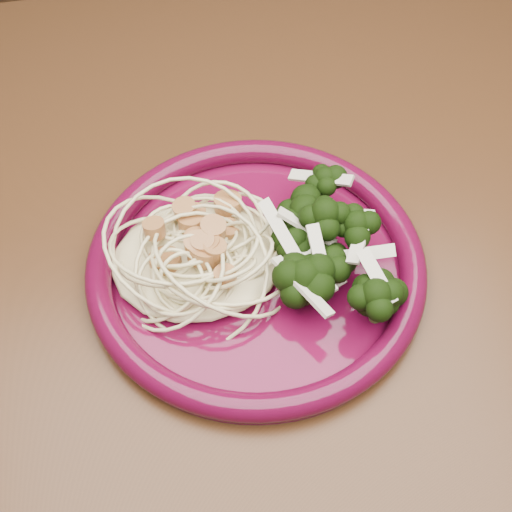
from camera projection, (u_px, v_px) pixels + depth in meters
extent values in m
cube|color=#472814|center=(389.00, 259.00, 0.58)|extent=(1.20, 0.80, 0.04)
cylinder|color=#500725|center=(256.00, 269.00, 0.55)|extent=(0.31, 0.31, 0.01)
torus|color=#500725|center=(256.00, 263.00, 0.54)|extent=(0.32, 0.32, 0.02)
ellipsoid|color=beige|center=(197.00, 251.00, 0.53)|extent=(0.16, 0.15, 0.03)
ellipsoid|color=black|center=(329.00, 254.00, 0.52)|extent=(0.12, 0.15, 0.05)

